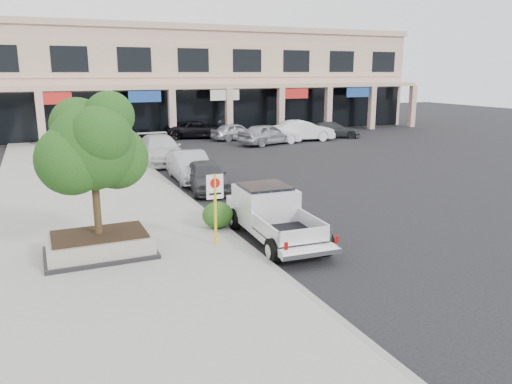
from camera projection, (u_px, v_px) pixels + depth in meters
ground at (294, 245)px, 16.34m from camera, size 120.00×120.00×0.00m
sidewalk at (98, 215)px, 19.51m from camera, size 8.00×52.00×0.15m
curb at (195, 205)px, 21.06m from camera, size 0.20×52.00×0.15m
strip_mall at (204, 80)px, 48.54m from camera, size 40.55×12.43×9.50m
planter at (100, 244)px, 15.02m from camera, size 3.20×2.20×0.68m
planter_tree at (96, 147)px, 14.52m from camera, size 2.90×2.55×4.00m
no_parking_sign at (215, 200)px, 15.63m from camera, size 0.55×0.09×2.30m
hedge at (218, 215)px, 17.59m from camera, size 1.10×0.99×0.93m
pickup_truck at (276, 216)px, 16.57m from camera, size 2.29×5.55×1.72m
curb_car_a at (206, 176)px, 23.61m from camera, size 2.24×4.43×1.45m
curb_car_b at (190, 166)px, 25.78m from camera, size 1.85×4.75×1.54m
curb_car_c at (160, 149)px, 30.97m from camera, size 2.50×5.81×1.67m
curb_car_d at (143, 138)px, 37.25m from camera, size 2.37×4.88×1.34m
lot_car_a at (267, 134)px, 38.63m from camera, size 5.16×3.23×1.64m
lot_car_b at (274, 135)px, 39.16m from camera, size 4.25×1.70×1.37m
lot_car_c at (333, 130)px, 42.83m from camera, size 4.98×3.65×1.34m
lot_car_d at (197, 129)px, 42.54m from camera, size 5.74×3.54×1.48m
lot_car_e at (235, 131)px, 41.32m from camera, size 4.39×2.44×1.41m
lot_car_f at (303, 131)px, 40.75m from camera, size 5.28×2.54×1.67m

